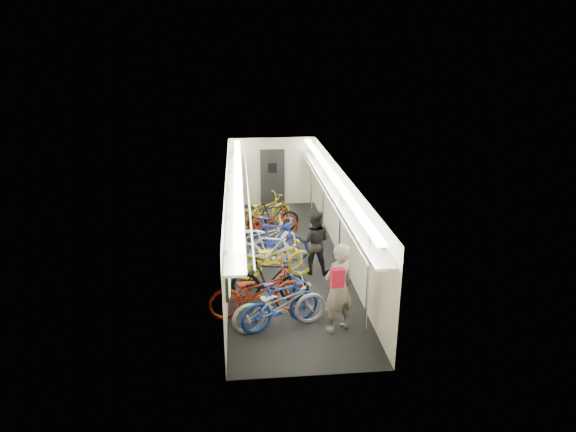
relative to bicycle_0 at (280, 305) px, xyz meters
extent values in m
plane|color=black|center=(0.43, 3.35, -0.53)|extent=(10.00, 10.00, 0.00)
plane|color=white|center=(0.43, 3.35, 1.87)|extent=(10.00, 10.00, 0.00)
plane|color=beige|center=(-1.07, 3.35, 0.67)|extent=(0.00, 10.00, 10.00)
plane|color=beige|center=(1.93, 3.35, 0.67)|extent=(0.00, 10.00, 10.00)
plane|color=beige|center=(0.43, 8.35, 0.67)|extent=(3.00, 0.00, 3.00)
plane|color=beige|center=(0.43, -1.65, 0.67)|extent=(3.00, 0.00, 3.00)
cube|color=black|center=(-1.03, 0.15, 0.72)|extent=(0.06, 1.10, 0.80)
cube|color=#73C556|center=(-0.99, 0.15, 0.72)|extent=(0.02, 0.96, 0.66)
cube|color=black|center=(-1.03, 2.35, 0.72)|extent=(0.06, 1.10, 0.80)
cube|color=#73C556|center=(-0.99, 2.35, 0.72)|extent=(0.02, 0.96, 0.66)
cube|color=black|center=(-1.03, 4.55, 0.72)|extent=(0.06, 1.10, 0.80)
cube|color=#73C556|center=(-0.99, 4.55, 0.72)|extent=(0.02, 0.96, 0.66)
cube|color=black|center=(-1.03, 6.75, 0.72)|extent=(0.06, 1.10, 0.80)
cube|color=#73C556|center=(-0.99, 6.75, 0.72)|extent=(0.02, 0.96, 0.66)
cube|color=#FCEC0D|center=(-1.02, 1.25, 0.77)|extent=(0.02, 0.22, 0.30)
cube|color=#FCEC0D|center=(-1.02, 3.45, 0.77)|extent=(0.02, 0.22, 0.30)
cube|color=#FCEC0D|center=(-1.02, 5.65, 0.77)|extent=(0.02, 0.22, 0.30)
cube|color=black|center=(0.43, 8.29, 0.47)|extent=(0.85, 0.08, 2.00)
cube|color=#999BA0|center=(-0.85, 3.35, 1.39)|extent=(0.40, 9.70, 0.05)
cube|color=#999BA0|center=(1.71, 3.35, 1.39)|extent=(0.40, 9.70, 0.05)
cylinder|color=silver|center=(-0.52, 3.35, 1.49)|extent=(0.04, 9.70, 0.04)
cylinder|color=silver|center=(1.38, 3.35, 1.49)|extent=(0.04, 9.70, 0.04)
cube|color=white|center=(-0.77, 3.35, 1.81)|extent=(0.18, 9.60, 0.04)
cube|color=white|center=(1.63, 3.35, 1.81)|extent=(0.18, 9.60, 0.04)
cylinder|color=silver|center=(1.68, -0.45, 0.67)|extent=(0.05, 0.05, 2.38)
cylinder|color=silver|center=(1.68, 2.35, 0.67)|extent=(0.05, 0.05, 2.38)
cylinder|color=silver|center=(1.68, 4.85, 0.67)|extent=(0.05, 0.05, 2.38)
cylinder|color=silver|center=(1.68, 7.35, 0.67)|extent=(0.05, 0.05, 2.38)
imported|color=#AAAAAF|center=(0.00, 0.00, 0.00)|extent=(2.11, 1.15, 1.05)
imported|color=#1A38A0|center=(0.02, 0.02, 0.01)|extent=(1.84, 1.15, 1.07)
imported|color=maroon|center=(-0.43, 0.57, 0.04)|extent=(2.23, 1.09, 1.12)
imported|color=black|center=(-0.13, 1.14, 0.01)|extent=(1.84, 0.85, 1.07)
imported|color=yellow|center=(0.07, 2.35, 0.00)|extent=(2.08, 0.97, 1.05)
imported|color=silver|center=(-0.02, 2.86, 0.00)|extent=(1.81, 1.01, 1.05)
imported|color=silver|center=(-0.22, 3.67, 0.02)|extent=(2.08, 0.75, 1.09)
imported|color=#192998|center=(0.13, 3.52, 0.05)|extent=(1.99, 1.27, 1.16)
imported|color=maroon|center=(0.02, 5.05, -0.03)|extent=(1.90, 0.71, 0.99)
imported|color=black|center=(0.25, 5.50, -0.03)|extent=(1.71, 0.83, 0.99)
imported|color=gold|center=(-0.03, 6.16, -0.02)|extent=(2.03, 1.42, 1.01)
imported|color=slate|center=(1.16, -0.20, 0.42)|extent=(0.83, 0.73, 1.90)
imported|color=black|center=(1.08, 2.56, 0.30)|extent=(0.93, 0.80, 1.65)
cube|color=#AC1127|center=(1.09, -0.41, 0.75)|extent=(0.28, 0.17, 0.38)
camera|label=1|loc=(-0.73, -9.20, 5.11)|focal=32.00mm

